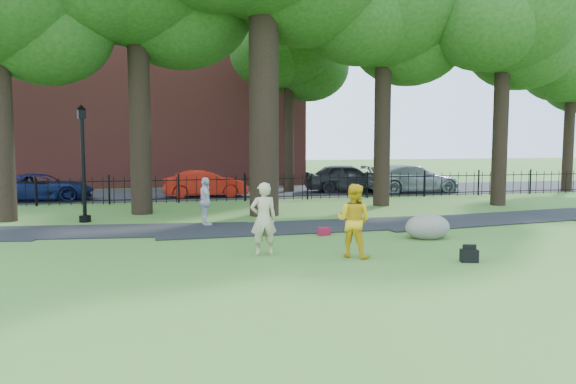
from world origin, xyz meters
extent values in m
plane|color=#3D6D26|center=(0.00, 0.00, 0.00)|extent=(120.00, 120.00, 0.00)
cube|color=black|center=(1.00, 3.90, 0.00)|extent=(36.07, 3.85, 0.03)
cube|color=black|center=(0.00, 16.00, 0.00)|extent=(80.00, 7.00, 0.02)
cube|color=black|center=(0.00, 12.00, 1.02)|extent=(44.00, 0.04, 0.04)
cube|color=black|center=(0.00, 12.00, 0.18)|extent=(44.00, 0.04, 0.04)
cube|color=brown|center=(-4.00, 24.00, 6.00)|extent=(18.00, 8.00, 12.00)
cylinder|color=black|center=(0.00, 7.00, 5.25)|extent=(1.10, 1.10, 10.50)
cylinder|color=black|center=(-9.00, 7.50, 3.85)|extent=(0.60, 0.60, 7.70)
ellipsoid|color=#183D10|center=(-7.65, 8.25, 6.82)|extent=(4.80, 4.80, 4.08)
cylinder|color=black|center=(-4.50, 8.50, 4.55)|extent=(0.80, 0.80, 9.10)
ellipsoid|color=#183D10|center=(-2.88, 9.40, 8.06)|extent=(5.76, 5.76, 4.90)
cylinder|color=black|center=(5.50, 9.00, 4.20)|extent=(0.70, 0.70, 8.40)
ellipsoid|color=#183D10|center=(5.50, 9.00, 8.64)|extent=(6.60, 6.60, 5.61)
ellipsoid|color=#183D10|center=(6.98, 9.82, 7.44)|extent=(5.28, 5.28, 4.49)
ellipsoid|color=#183D10|center=(4.18, 8.34, 7.92)|extent=(4.95, 4.95, 4.21)
cylinder|color=black|center=(10.50, 8.00, 4.02)|extent=(0.64, 0.64, 8.05)
ellipsoid|color=#183D10|center=(10.50, 8.00, 8.28)|extent=(6.20, 6.20, 5.27)
ellipsoid|color=#183D10|center=(11.89, 8.78, 7.13)|extent=(4.96, 4.96, 4.22)
ellipsoid|color=#183D10|center=(9.26, 7.38, 7.59)|extent=(4.65, 4.65, 3.95)
imported|color=tan|center=(-1.31, -0.09, 0.91)|extent=(0.67, 0.44, 1.81)
imported|color=gold|center=(0.79, -0.81, 0.90)|extent=(1.10, 1.08, 1.79)
imported|color=#BBBAC0|center=(-2.35, 4.92, 0.81)|extent=(0.53, 1.00, 1.62)
ellipsoid|color=#5B564C|center=(3.74, 1.16, 0.39)|extent=(1.47, 1.21, 0.77)
cylinder|color=black|center=(-6.36, 6.73, 1.78)|extent=(0.13, 0.13, 3.56)
cylinder|color=black|center=(-6.36, 6.73, 0.11)|extent=(0.40, 0.40, 0.22)
cube|color=black|center=(-6.36, 6.73, 3.72)|extent=(0.31, 0.31, 0.33)
cone|color=black|center=(-6.36, 6.73, 3.95)|extent=(0.36, 0.36, 0.18)
cube|color=black|center=(3.24, -1.94, 0.15)|extent=(0.45, 0.35, 0.30)
cube|color=maroon|center=(0.95, 2.28, 0.12)|extent=(0.40, 0.32, 0.24)
imported|color=#AF180D|center=(-1.66, 14.08, 0.67)|extent=(4.08, 1.45, 1.34)
imported|color=#0C1540|center=(-9.15, 13.99, 0.64)|extent=(4.59, 2.14, 1.27)
imported|color=black|center=(6.04, 15.16, 0.77)|extent=(4.64, 2.11, 1.55)
imported|color=gray|center=(9.26, 14.01, 0.75)|extent=(5.25, 2.28, 1.50)
camera|label=1|loc=(-3.75, -13.60, 2.88)|focal=35.00mm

